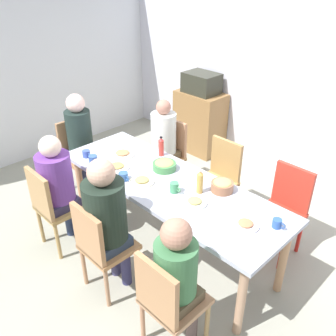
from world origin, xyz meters
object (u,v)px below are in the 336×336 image
at_px(chair_3, 284,206).
at_px(person_0, 57,182).
at_px(chair_0, 53,205).
at_px(plate_3, 142,181).
at_px(person_5, 80,136).
at_px(cup_3, 93,159).
at_px(plate_2, 245,224).
at_px(bowl_1, 164,165).
at_px(bottle_0, 161,147).
at_px(chair_2, 167,300).
at_px(person_4, 163,139).
at_px(bowl_0, 222,186).
at_px(cup_4, 86,154).
at_px(bottle_1, 200,182).
at_px(plate_1, 117,167).
at_px(person_6, 107,215).
at_px(plate_0, 123,154).
at_px(plate_4, 195,202).
at_px(chair_6, 101,245).
at_px(chair_1, 219,176).
at_px(microwave, 201,83).
at_px(person_2, 177,273).
at_px(dining_table, 168,190).
at_px(chair_5, 79,152).
at_px(chair_4, 168,152).
at_px(cup_0, 124,176).

bearing_deg(chair_3, person_0, -136.92).
distance_m(chair_0, plate_3, 0.91).
distance_m(person_5, cup_3, 0.74).
bearing_deg(plate_2, chair_3, 95.54).
relative_size(bowl_1, bottle_0, 1.08).
distance_m(chair_2, bottle_0, 1.67).
bearing_deg(person_4, bowl_0, -20.13).
relative_size(chair_0, cup_4, 7.79).
xyz_separation_m(plate_2, bottle_1, (-0.55, 0.09, 0.09)).
bearing_deg(bottle_1, plate_1, -163.42).
height_order(person_6, plate_0, person_6).
distance_m(plate_2, plate_4, 0.47).
distance_m(person_4, chair_6, 1.68).
xyz_separation_m(chair_1, bowl_0, (0.43, -0.54, 0.32)).
distance_m(person_5, microwave, 1.90).
height_order(chair_3, plate_1, chair_3).
height_order(chair_0, chair_1, same).
distance_m(plate_1, cup_4, 0.41).
bearing_deg(chair_3, plate_2, -84.46).
distance_m(chair_0, person_5, 1.06).
bearing_deg(plate_4, person_5, 177.75).
relative_size(chair_0, chair_6, 1.00).
height_order(chair_0, chair_3, same).
bearing_deg(person_2, plate_0, 154.22).
height_order(bowl_0, bowl_1, bowl_0).
bearing_deg(person_2, bowl_0, 110.81).
bearing_deg(person_6, bottle_0, 112.77).
height_order(person_6, bottle_1, person_6).
xyz_separation_m(cup_3, microwave, (-0.44, 2.14, 0.23)).
xyz_separation_m(dining_table, person_0, (-0.79, -0.69, 0.03)).
bearing_deg(chair_3, cup_4, -148.95).
bearing_deg(dining_table, bowl_1, 144.00).
relative_size(chair_5, cup_4, 7.79).
relative_size(chair_0, chair_1, 1.00).
height_order(chair_1, chair_4, same).
height_order(person_0, cup_3, person_0).
relative_size(chair_1, chair_2, 1.00).
xyz_separation_m(bowl_0, bowl_1, (-0.63, -0.10, -0.01)).
relative_size(bowl_0, cup_3, 1.63).
distance_m(person_0, bowl_0, 1.54).
bearing_deg(microwave, chair_3, -28.32).
bearing_deg(plate_1, cup_4, -168.00).
bearing_deg(cup_0, person_2, -21.02).
distance_m(person_4, bottle_1, 1.27).
xyz_separation_m(person_0, bottle_0, (0.36, 1.01, 0.15)).
relative_size(dining_table, chair_4, 2.62).
distance_m(person_6, microwave, 2.85).
bearing_deg(person_5, plate_3, -7.47).
bearing_deg(chair_4, plate_2, -25.73).
distance_m(dining_table, chair_6, 0.80).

